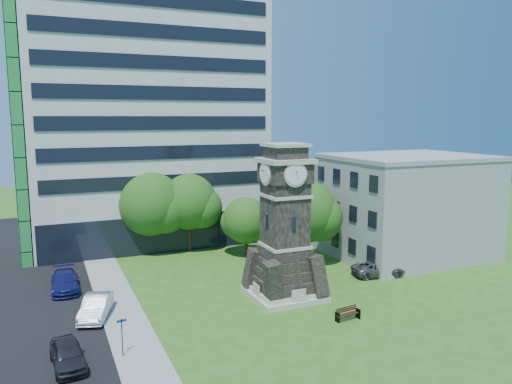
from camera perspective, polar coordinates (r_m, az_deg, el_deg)
name	(u,v)px	position (r m, az deg, el deg)	size (l,w,h in m)	color
ground	(260,310)	(38.04, 0.46, -13.39)	(160.00, 160.00, 0.00)	#2C5F1B
sidewalk	(119,306)	(40.17, -15.38, -12.44)	(3.00, 70.00, 0.06)	gray
clock_tower	(285,232)	(39.39, 3.30, -4.56)	(5.40, 5.40, 12.22)	beige
office_tall	(144,117)	(59.14, -12.71, 8.39)	(26.20, 15.11, 28.60)	silver
office_low	(406,205)	(53.60, 16.78, -1.47)	(15.20, 12.20, 10.40)	#9C9FA2
car_street_south	(68,354)	(32.00, -20.72, -16.96)	(1.74, 4.31, 1.47)	black
car_street_mid	(96,307)	(38.33, -17.81, -12.38)	(1.67, 4.79, 1.58)	silver
car_street_north	(65,281)	(44.74, -21.00, -9.52)	(2.14, 5.26, 1.53)	navy
car_east_lot	(378,269)	(46.77, 13.82, -8.53)	(2.20, 4.77, 1.33)	#47474C
park_bench	(347,313)	(36.81, 10.40, -13.47)	(1.84, 0.49, 0.95)	black
street_sign	(122,333)	(31.82, -15.07, -15.30)	(0.58, 0.06, 2.42)	black
tree_nw	(151,206)	(53.02, -11.86, -1.53)	(7.40, 6.73, 8.65)	#332114
tree_nc	(189,204)	(53.36, -7.62, -1.32)	(6.57, 5.97, 8.30)	#332114
tree_ne	(247,222)	(51.21, -1.09, -3.40)	(5.23, 4.75, 6.11)	#332114
tree_east	(305,213)	(48.01, 5.65, -2.45)	(6.74, 6.12, 8.35)	#332114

